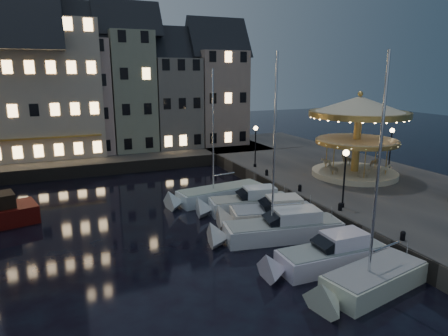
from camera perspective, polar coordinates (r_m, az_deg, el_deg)
name	(u,v)px	position (r m, az deg, el deg)	size (l,w,h in m)	color
ground	(259,246)	(25.72, 5.03, -11.05)	(160.00, 160.00, 0.00)	black
quay_east	(366,187)	(37.93, 19.65, -2.59)	(16.00, 56.00, 1.30)	#474442
quay_north	(87,159)	(49.68, -18.93, 1.17)	(44.00, 12.00, 1.30)	#474442
quaywall_e	(290,198)	(33.17, 9.37, -4.24)	(0.15, 44.00, 1.30)	#47423A
quaywall_n	(112,169)	(44.03, -15.72, -0.13)	(48.00, 0.15, 1.30)	#47423A
streetlamp_b	(345,170)	(29.09, 16.88, -0.29)	(0.44, 0.44, 4.17)	black
streetlamp_c	(256,140)	(40.13, 4.52, 3.95)	(0.44, 0.44, 4.17)	black
streetlamp_d	(391,143)	(41.71, 22.75, 3.30)	(0.44, 0.44, 4.17)	black
bollard_a	(403,235)	(25.30, 24.19, -8.74)	(0.30, 0.30, 0.57)	black
bollard_b	(340,206)	(29.01, 16.27, -5.26)	(0.30, 0.30, 0.57)	black
bollard_c	(300,188)	(32.82, 10.78, -2.76)	(0.30, 0.30, 0.57)	black
bollard_d	(267,172)	(37.33, 6.12, -0.60)	(0.30, 0.30, 0.57)	black
townhouse_nb	(24,94)	(50.69, -26.69, 9.43)	(6.16, 8.00, 13.80)	slate
townhouse_nc	(80,89)	(50.69, -19.83, 10.62)	(6.82, 8.00, 14.80)	#B4978E
townhouse_nd	(130,84)	(51.35, -13.35, 11.64)	(5.50, 8.00, 15.80)	gray
townhouse_ne	(173,95)	(52.63, -7.32, 10.29)	(6.16, 8.00, 12.80)	slate
townhouse_nf	(216,90)	(54.57, -1.10, 11.03)	(6.82, 8.00, 13.80)	gray
hotel_corner	(23,80)	(50.64, -26.82, 11.12)	(17.60, 9.00, 16.80)	beige
motorboat_a	(368,283)	(21.74, 19.87, -15.15)	(7.01, 3.42, 11.55)	beige
motorboat_b	(326,257)	(23.46, 14.34, -12.26)	(7.36, 2.25, 2.15)	silver
motorboat_c	(277,229)	(26.61, 7.61, -8.67)	(8.83, 3.62, 11.67)	silver
motorboat_d	(268,215)	(29.17, 6.35, -6.68)	(7.28, 3.72, 2.15)	silver
motorboat_e	(245,204)	(31.31, 3.05, -5.18)	(7.43, 3.09, 2.15)	silver
motorboat_f	(215,195)	(33.87, -1.26, -3.90)	(8.72, 3.31, 11.52)	silver
carousel	(358,121)	(38.08, 18.65, 6.39)	(8.85, 8.85, 7.74)	beige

